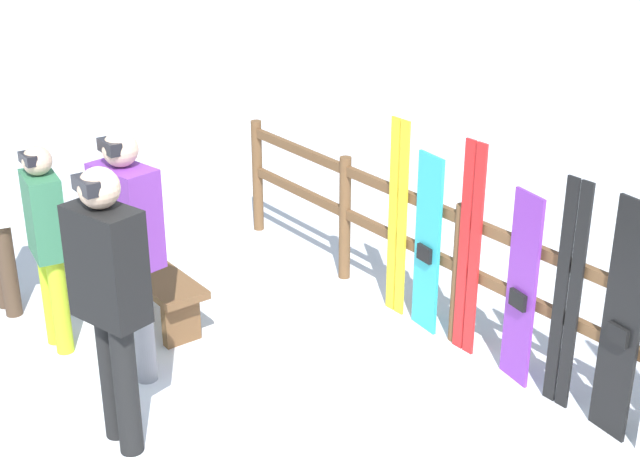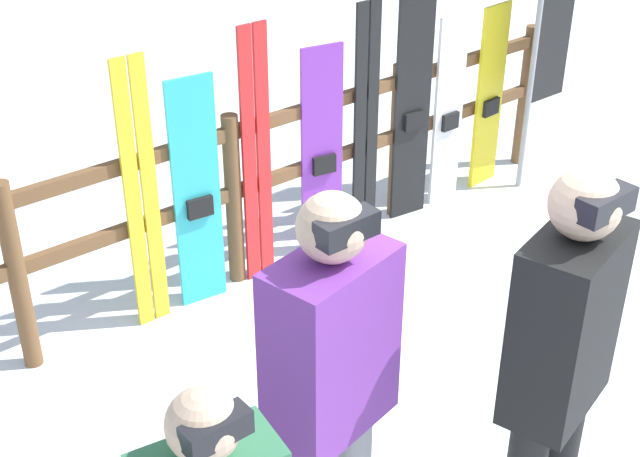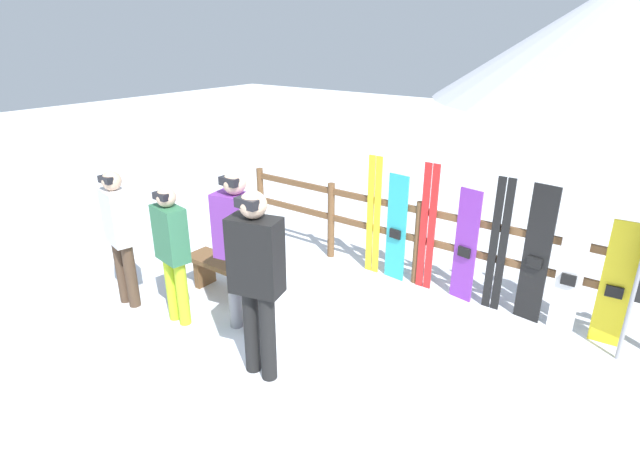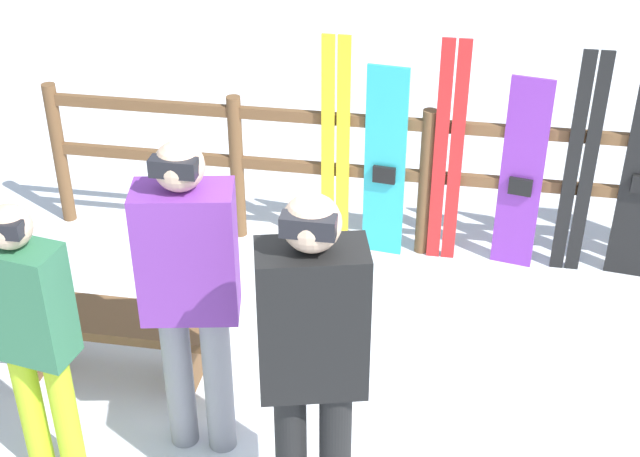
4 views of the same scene
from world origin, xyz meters
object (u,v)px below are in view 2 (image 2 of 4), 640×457
Objects in this scene: person_purple at (331,385)px; snowboard_white at (448,112)px; snowboard_cyan at (197,196)px; person_black at (559,363)px; ski_pair_black at (366,123)px; snowboard_yellow at (489,98)px; ski_pair_red at (256,158)px; snowboard_black_stripe at (412,110)px; ski_pair_yellow at (142,198)px; snowboard_purple at (322,154)px.

snowboard_white is (2.79, 2.06, -0.36)m from person_purple.
snowboard_cyan is (0.73, 2.06, -0.33)m from person_purple.
snowboard_cyan is at bearing 88.84° from person_black.
person_purple is 1.12× the size of ski_pair_black.
person_black is 3.59m from snowboard_yellow.
snowboard_yellow is (1.20, -0.00, -0.12)m from ski_pair_black.
snowboard_black_stripe is (1.28, -0.00, -0.02)m from ski_pair_red.
ski_pair_red is at bearing 0.47° from snowboard_cyan.
ski_pair_yellow is 1.13× the size of snowboard_cyan.
snowboard_white is 0.43m from snowboard_yellow.
person_black is at bearing -83.36° from ski_pair_yellow.
ski_pair_red reaches higher than ski_pair_black.
snowboard_cyan is 0.88× the size of ski_pair_black.
snowboard_black_stripe is 0.79m from snowboard_yellow.
ski_pair_red is 1.02× the size of ski_pair_black.
person_purple is 2.21m from snowboard_cyan.
ski_pair_black is (0.87, 0.00, -0.01)m from ski_pair_red.
snowboard_cyan is (0.34, -0.00, -0.10)m from ski_pair_yellow.
ski_pair_red is (1.15, 2.07, -0.22)m from person_purple.
ski_pair_black reaches higher than snowboard_yellow.
snowboard_cyan reaches higher than snowboard_purple.
ski_pair_red is at bearing 179.85° from snowboard_black_stripe.
snowboard_purple is at bearing -179.46° from ski_pair_black.
ski_pair_red reaches higher than snowboard_cyan.
person_black is 2.72m from snowboard_purple.
ski_pair_red is at bearing 79.34° from person_black.
person_black is 2.57m from ski_pair_red.
ski_pair_yellow is 1.27m from snowboard_purple.
person_black is 1.34× the size of snowboard_yellow.
snowboard_black_stripe reaches higher than snowboard_yellow.
person_black is at bearing -111.11° from snowboard_purple.
snowboard_purple is at bearing 180.00° from snowboard_white.
person_purple is 0.82m from person_black.
snowboard_black_stripe is 0.37m from snowboard_white.
snowboard_white is (0.77, -0.00, -0.12)m from ski_pair_black.
person_purple reaches higher than snowboard_cyan.
person_black is at bearing -118.03° from ski_pair_black.
person_black is 1.31× the size of snowboard_purple.
snowboard_yellow is (2.06, -0.00, -0.13)m from ski_pair_red.
ski_pair_red is (0.42, 0.00, 0.11)m from snowboard_cyan.
snowboard_black_stripe is 1.16× the size of snowboard_white.
snowboard_cyan is at bearing 180.00° from snowboard_white.
snowboard_yellow is at bearing -0.10° from ski_pair_red.
person_black reaches higher than snowboard_white.
snowboard_cyan is 2.06m from snowboard_white.
snowboard_yellow is (2.83, -0.00, -0.12)m from ski_pair_yellow.
ski_pair_yellow is at bearing 179.92° from snowboard_white.
snowboard_white is (1.14, -0.00, -0.01)m from snowboard_purple.
person_purple is at bearing -100.63° from ski_pair_yellow.
snowboard_yellow is (0.79, -0.00, -0.11)m from snowboard_black_stripe.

